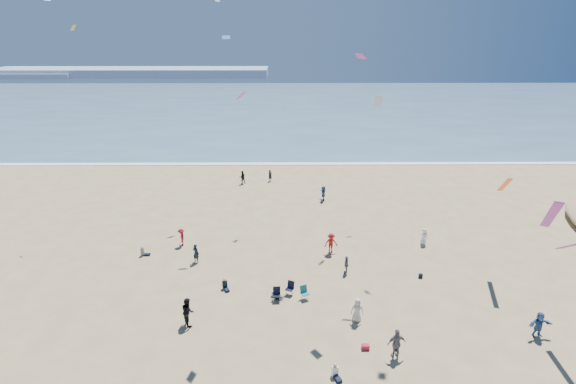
{
  "coord_description": "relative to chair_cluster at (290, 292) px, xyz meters",
  "views": [
    {
      "loc": [
        1.81,
        -16.3,
        18.15
      ],
      "look_at": [
        2.0,
        8.0,
        9.27
      ],
      "focal_mm": 28.0,
      "sensor_mm": 36.0,
      "label": 1
    }
  ],
  "objects": [
    {
      "name": "standing_flyers",
      "position": [
        1.21,
        3.41,
        0.35
      ],
      "size": [
        33.8,
        45.68,
        1.92
      ],
      "color": "#345691",
      "rests_on": "ground"
    },
    {
      "name": "black_backpack",
      "position": [
        -0.91,
        -0.08,
        -0.31
      ],
      "size": [
        0.3,
        0.22,
        0.38
      ],
      "primitive_type": "cube",
      "color": "black",
      "rests_on": "ground"
    },
    {
      "name": "cooler",
      "position": [
        4.45,
        -5.44,
        -0.35
      ],
      "size": [
        0.45,
        0.3,
        0.3
      ],
      "primitive_type": "cube",
      "color": "red",
      "rests_on": "ground"
    },
    {
      "name": "ocean",
      "position": [
        -2.2,
        83.77,
        -0.47
      ],
      "size": [
        220.0,
        100.0,
        0.06
      ],
      "primitive_type": "cube",
      "color": "#476B84",
      "rests_on": "ground"
    },
    {
      "name": "seated_group",
      "position": [
        -1.19,
        -4.27,
        -0.08
      ],
      "size": [
        19.67,
        23.81,
        0.84
      ],
      "color": "white",
      "rests_on": "ground"
    },
    {
      "name": "headland_far",
      "position": [
        -62.2,
        158.77,
        1.1
      ],
      "size": [
        110.0,
        20.0,
        3.2
      ],
      "primitive_type": "cube",
      "color": "#7A8EA8",
      "rests_on": "ground"
    },
    {
      "name": "kites_aloft",
      "position": [
        8.15,
        2.07,
        14.19
      ],
      "size": [
        45.15,
        36.71,
        28.82
      ],
      "color": "#D9FF13",
      "rests_on": "ground"
    },
    {
      "name": "headland_near",
      "position": [
        -102.2,
        153.77,
        0.5
      ],
      "size": [
        40.0,
        14.0,
        2.0
      ],
      "primitive_type": "cube",
      "color": "#7A8EA8",
      "rests_on": "ground"
    },
    {
      "name": "chair_cluster",
      "position": [
        0.0,
        0.0,
        0.0
      ],
      "size": [
        2.72,
        1.52,
        1.0
      ],
      "color": "black",
      "rests_on": "ground"
    },
    {
      "name": "navy_bag",
      "position": [
        10.11,
        2.73,
        -0.33
      ],
      "size": [
        0.28,
        0.18,
        0.34
      ],
      "primitive_type": "cube",
      "color": "black",
      "rests_on": "ground"
    },
    {
      "name": "surf_line",
      "position": [
        -2.2,
        33.77,
        -0.46
      ],
      "size": [
        220.0,
        1.2,
        0.08
      ],
      "primitive_type": "cube",
      "color": "white",
      "rests_on": "ground"
    },
    {
      "name": "white_tote",
      "position": [
        -1.18,
        0.31,
        -0.3
      ],
      "size": [
        0.35,
        0.2,
        0.4
      ],
      "primitive_type": "cube",
      "color": "silver",
      "rests_on": "ground"
    }
  ]
}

